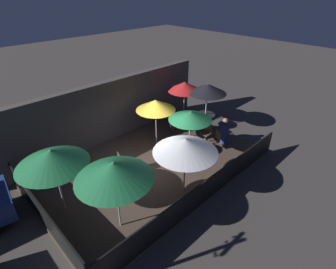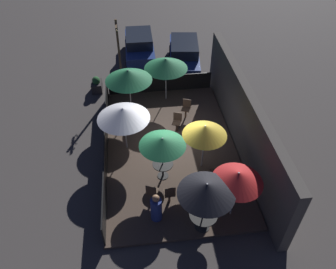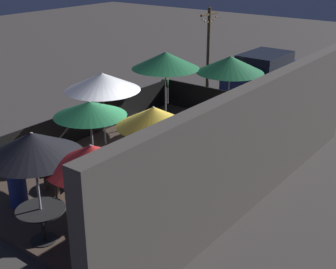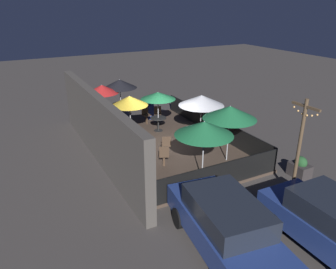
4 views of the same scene
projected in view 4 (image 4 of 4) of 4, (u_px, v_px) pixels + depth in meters
ground_plane at (163, 146)px, 15.74m from camera, size 60.00×60.00×0.00m
patio_deck at (163, 144)px, 15.72m from camera, size 9.08×5.73×0.12m
building_wall at (98, 128)px, 13.86m from camera, size 10.68×0.36×2.95m
fence_front at (212, 125)px, 16.73m from camera, size 8.88×0.05×0.95m
fence_side_left at (219, 176)px, 11.83m from camera, size 0.05×5.53×0.95m
patio_umbrella_0 at (158, 96)px, 16.52m from camera, size 1.79×1.79×2.09m
patio_umbrella_1 at (120, 84)px, 18.02m from camera, size 1.88×1.88×2.35m
patio_umbrella_2 at (204, 128)px, 11.73m from camera, size 2.16×2.16×2.36m
patio_umbrella_3 at (102, 89)px, 17.24m from camera, size 1.73×1.73×2.26m
patio_umbrella_4 at (201, 100)px, 15.59m from camera, size 2.19×2.19×2.20m
patio_umbrella_5 at (130, 101)px, 15.47m from camera, size 1.75×1.75×2.19m
patio_umbrella_6 at (230, 112)px, 13.27m from camera, size 2.21×2.21×2.41m
dining_table_0 at (158, 120)px, 17.02m from camera, size 0.83×0.83×0.73m
dining_table_1 at (121, 110)px, 18.60m from camera, size 0.98×0.98×0.73m
patio_chair_0 at (119, 123)px, 16.93m from camera, size 0.53×0.53×0.90m
patio_chair_1 at (158, 114)px, 18.23m from camera, size 0.53×0.53×0.92m
patio_chair_2 at (146, 114)px, 18.10m from camera, size 0.43×0.43×0.96m
patio_chair_3 at (164, 155)px, 13.31m from camera, size 0.52×0.52×0.95m
patio_chair_4 at (166, 144)px, 14.33m from camera, size 0.51×0.51×0.92m
patron_0 at (150, 109)px, 18.82m from camera, size 0.57×0.57×1.26m
planter_box at (300, 168)px, 12.85m from camera, size 0.81×0.56×0.86m
light_post at (300, 144)px, 10.91m from camera, size 1.10×0.12×3.59m
parked_car_0 at (335, 226)px, 8.80m from camera, size 4.22×1.84×1.62m
parked_car_1 at (226, 225)px, 8.80m from camera, size 4.70×2.27×1.62m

